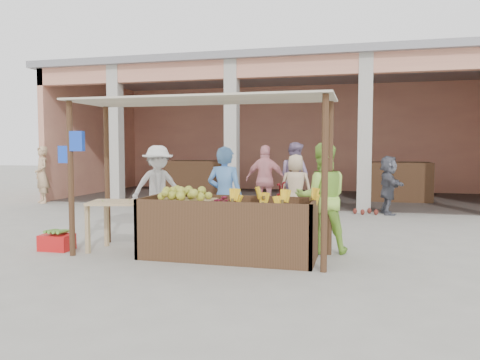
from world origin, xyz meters
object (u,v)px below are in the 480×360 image
(fruit_stall, at_px, (228,231))
(red_crate, at_px, (57,242))
(motorcycle, at_px, (255,207))
(vendor_green, at_px, (322,195))
(vendor_blue, at_px, (225,193))
(side_table, at_px, (122,210))

(fruit_stall, xyz_separation_m, red_crate, (-2.83, -0.18, -0.27))
(red_crate, distance_m, motorcycle, 3.57)
(red_crate, height_order, motorcycle, motorcycle)
(red_crate, xyz_separation_m, vendor_green, (4.15, 0.91, 0.78))
(fruit_stall, xyz_separation_m, vendor_blue, (-0.28, 0.81, 0.49))
(vendor_green, relative_size, motorcycle, 0.91)
(red_crate, height_order, vendor_blue, vendor_blue)
(vendor_green, bearing_deg, side_table, 0.01)
(red_crate, bearing_deg, vendor_blue, 19.92)
(vendor_blue, height_order, vendor_green, vendor_green)
(side_table, height_order, vendor_blue, vendor_blue)
(motorcycle, bearing_deg, vendor_green, -131.42)
(side_table, distance_m, vendor_green, 3.17)
(vendor_blue, relative_size, motorcycle, 0.89)
(vendor_blue, bearing_deg, red_crate, 24.82)
(fruit_stall, height_order, side_table, side_table)
(red_crate, bearing_deg, motorcycle, 36.86)
(side_table, bearing_deg, fruit_stall, -13.85)
(red_crate, distance_m, vendor_blue, 2.83)
(vendor_blue, bearing_deg, motorcycle, -98.04)
(vendor_blue, bearing_deg, fruit_stall, 113.09)
(vendor_green, height_order, motorcycle, vendor_green)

